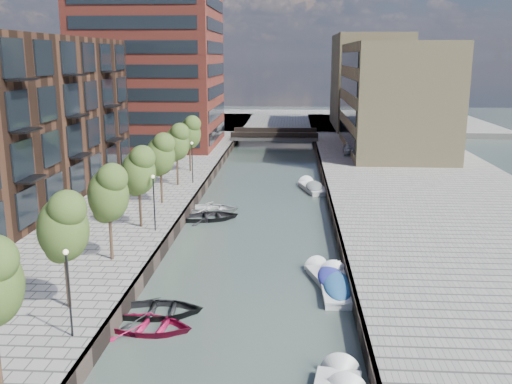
# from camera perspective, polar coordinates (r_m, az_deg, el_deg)

# --- Properties ---
(water) EXTENTS (300.00, 300.00, 0.00)m
(water) POSITION_cam_1_polar(r_m,az_deg,el_deg) (56.65, 0.88, -0.16)
(water) COLOR #38473F
(water) RESTS_ON ground
(quay_right) EXTENTS (20.00, 140.00, 1.00)m
(quay_right) POSITION_cam_1_polar(r_m,az_deg,el_deg) (58.05, 16.87, 0.09)
(quay_right) COLOR gray
(quay_right) RESTS_ON ground
(quay_wall_left) EXTENTS (0.25, 140.00, 1.00)m
(quay_wall_left) POSITION_cam_1_polar(r_m,az_deg,el_deg) (57.14, -5.23, 0.42)
(quay_wall_left) COLOR #332823
(quay_wall_left) RESTS_ON ground
(quay_wall_right) EXTENTS (0.25, 140.00, 1.00)m
(quay_wall_right) POSITION_cam_1_polar(r_m,az_deg,el_deg) (56.59, 7.07, 0.24)
(quay_wall_right) COLOR #332823
(quay_wall_right) RESTS_ON ground
(far_closure) EXTENTS (80.00, 40.00, 1.00)m
(far_closure) POSITION_cam_1_polar(r_m,az_deg,el_deg) (115.74, 2.31, 7.08)
(far_closure) COLOR gray
(far_closure) RESTS_ON ground
(apartment_block) EXTENTS (8.00, 38.00, 14.00)m
(apartment_block) POSITION_cam_1_polar(r_m,az_deg,el_deg) (50.63, -23.06, 6.34)
(apartment_block) COLOR black
(apartment_block) RESTS_ON quay_left
(tower) EXTENTS (18.00, 18.00, 30.00)m
(tower) POSITION_cam_1_polar(r_m,az_deg,el_deg) (82.40, -10.52, 15.09)
(tower) COLOR maroon
(tower) RESTS_ON quay_left
(tan_block_near) EXTENTS (12.00, 25.00, 14.00)m
(tan_block_near) POSITION_cam_1_polar(r_m,az_deg,el_deg) (78.34, 13.63, 9.18)
(tan_block_near) COLOR tan
(tan_block_near) RESTS_ON quay_right
(tan_block_far) EXTENTS (12.00, 20.00, 16.00)m
(tan_block_far) POSITION_cam_1_polar(r_m,az_deg,el_deg) (103.96, 11.21, 10.82)
(tan_block_far) COLOR tan
(tan_block_far) RESTS_ON quay_right
(bridge) EXTENTS (13.00, 6.00, 1.30)m
(bridge) POSITION_cam_1_polar(r_m,az_deg,el_deg) (87.85, 1.89, 5.63)
(bridge) COLOR gray
(bridge) RESTS_ON ground
(tree_1) EXTENTS (2.50, 2.50, 5.95)m
(tree_1) POSITION_cam_1_polar(r_m,az_deg,el_deg) (29.38, -18.74, -3.14)
(tree_1) COLOR #382619
(tree_1) RESTS_ON quay_left
(tree_2) EXTENTS (2.50, 2.50, 5.95)m
(tree_2) POSITION_cam_1_polar(r_m,az_deg,el_deg) (35.72, -14.57, 0.03)
(tree_2) COLOR #382619
(tree_2) RESTS_ON quay_left
(tree_3) EXTENTS (2.50, 2.50, 5.95)m
(tree_3) POSITION_cam_1_polar(r_m,az_deg,el_deg) (42.27, -11.68, 2.23)
(tree_3) COLOR #382619
(tree_3) RESTS_ON quay_left
(tree_4) EXTENTS (2.50, 2.50, 5.95)m
(tree_4) POSITION_cam_1_polar(r_m,az_deg,el_deg) (48.95, -9.56, 3.83)
(tree_4) COLOR #382619
(tree_4) RESTS_ON quay_left
(tree_5) EXTENTS (2.50, 2.50, 5.95)m
(tree_5) POSITION_cam_1_polar(r_m,az_deg,el_deg) (55.71, -7.95, 5.04)
(tree_5) COLOR #382619
(tree_5) RESTS_ON quay_left
(tree_6) EXTENTS (2.50, 2.50, 5.95)m
(tree_6) POSITION_cam_1_polar(r_m,az_deg,el_deg) (62.51, -6.68, 5.99)
(tree_6) COLOR #382619
(tree_6) RESTS_ON quay_left
(lamp_0) EXTENTS (0.24, 0.24, 4.12)m
(lamp_0) POSITION_cam_1_polar(r_m,az_deg,el_deg) (26.85, -18.26, -8.72)
(lamp_0) COLOR black
(lamp_0) RESTS_ON quay_left
(lamp_1) EXTENTS (0.24, 0.24, 4.12)m
(lamp_1) POSITION_cam_1_polar(r_m,az_deg,el_deg) (41.39, -10.18, -0.49)
(lamp_1) COLOR black
(lamp_1) RESTS_ON quay_left
(lamp_2) EXTENTS (0.24, 0.24, 4.12)m
(lamp_2) POSITION_cam_1_polar(r_m,az_deg,el_deg) (56.72, -6.40, 3.40)
(lamp_2) COLOR black
(lamp_2) RESTS_ON quay_left
(sloop_1) EXTENTS (5.11, 3.87, 1.00)m
(sloop_1) POSITION_cam_1_polar(r_m,az_deg,el_deg) (31.28, -9.76, -11.99)
(sloop_1) COLOR black
(sloop_1) RESTS_ON ground
(sloop_2) EXTENTS (5.02, 3.89, 0.96)m
(sloop_2) POSITION_cam_1_polar(r_m,az_deg,el_deg) (29.77, -10.75, -13.42)
(sloop_2) COLOR #A1113D
(sloop_2) RESTS_ON ground
(sloop_3) EXTENTS (4.90, 3.54, 1.00)m
(sloop_3) POSITION_cam_1_polar(r_m,az_deg,el_deg) (50.34, -4.47, -1.95)
(sloop_3) COLOR silver
(sloop_3) RESTS_ON ground
(sloop_4) EXTENTS (5.65, 4.67, 1.01)m
(sloop_4) POSITION_cam_1_polar(r_m,az_deg,el_deg) (47.86, -4.62, -2.77)
(sloop_4) COLOR black
(sloop_4) RESTS_ON ground
(motorboat_0) EXTENTS (1.96, 5.33, 1.76)m
(motorboat_0) POSITION_cam_1_polar(r_m,az_deg,el_deg) (34.14, 8.06, -9.29)
(motorboat_0) COLOR white
(motorboat_0) RESTS_ON ground
(motorboat_3) EXTENTS (2.99, 5.07, 1.60)m
(motorboat_3) POSITION_cam_1_polar(r_m,az_deg,el_deg) (35.30, 7.16, -8.52)
(motorboat_3) COLOR silver
(motorboat_3) RESTS_ON ground
(motorboat_4) EXTENTS (3.21, 5.70, 1.80)m
(motorboat_4) POSITION_cam_1_polar(r_m,az_deg,el_deg) (58.53, 5.68, 0.44)
(motorboat_4) COLOR silver
(motorboat_4) RESTS_ON ground
(car) EXTENTS (1.76, 4.08, 1.37)m
(car) POSITION_cam_1_polar(r_m,az_deg,el_deg) (74.60, 9.35, 4.29)
(car) COLOR #A3A6A7
(car) RESTS_ON quay_right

